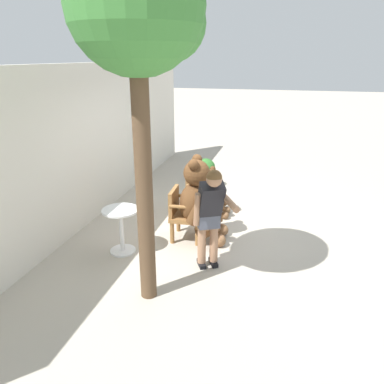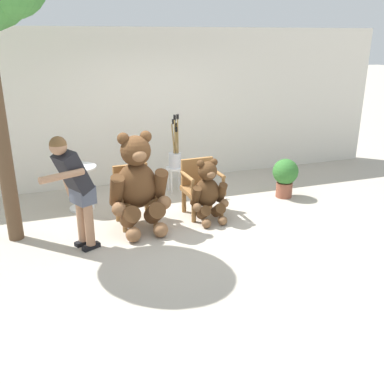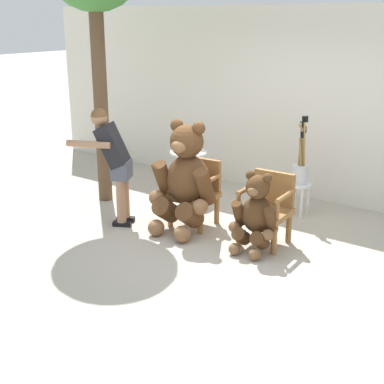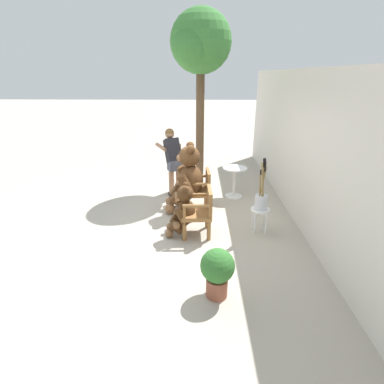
# 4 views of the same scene
# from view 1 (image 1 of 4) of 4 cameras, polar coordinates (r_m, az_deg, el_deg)

# --- Properties ---
(ground_plane) EXTENTS (60.00, 60.00, 0.00)m
(ground_plane) POSITION_cam_1_polar(r_m,az_deg,el_deg) (6.79, 3.76, -5.38)
(ground_plane) COLOR #B2A899
(back_wall) EXTENTS (10.00, 0.16, 2.80)m
(back_wall) POSITION_cam_1_polar(r_m,az_deg,el_deg) (7.14, -15.39, 7.12)
(back_wall) COLOR silver
(back_wall) RESTS_ON ground
(wooden_chair_left) EXTENTS (0.59, 0.55, 0.86)m
(wooden_chair_left) POSITION_cam_1_polar(r_m,az_deg,el_deg) (6.22, -1.26, -3.12)
(wooden_chair_left) COLOR olive
(wooden_chair_left) RESTS_ON ground
(wooden_chair_right) EXTENTS (0.58, 0.54, 0.86)m
(wooden_chair_right) POSITION_cam_1_polar(r_m,az_deg,el_deg) (7.17, 1.02, 0.08)
(wooden_chair_right) COLOR olive
(wooden_chair_right) RESTS_ON ground
(teddy_bear_large) EXTENTS (0.85, 0.83, 1.43)m
(teddy_bear_large) POSITION_cam_1_polar(r_m,az_deg,el_deg) (6.08, 1.09, -1.28)
(teddy_bear_large) COLOR brown
(teddy_bear_large) RESTS_ON ground
(teddy_bear_small) EXTENTS (0.57, 0.55, 0.95)m
(teddy_bear_small) POSITION_cam_1_polar(r_m,az_deg,el_deg) (7.11, 3.32, -0.07)
(teddy_bear_small) COLOR #4C3019
(teddy_bear_small) RESTS_ON ground
(person_visitor) EXTENTS (0.67, 0.70, 1.54)m
(person_visitor) POSITION_cam_1_polar(r_m,az_deg,el_deg) (5.13, 2.80, -2.82)
(person_visitor) COLOR black
(person_visitor) RESTS_ON ground
(white_stool) EXTENTS (0.34, 0.34, 0.46)m
(white_stool) POSITION_cam_1_polar(r_m,az_deg,el_deg) (7.44, -7.28, -0.22)
(white_stool) COLOR white
(white_stool) RESTS_ON ground
(brush_bucket) EXTENTS (0.22, 0.22, 0.94)m
(brush_bucket) POSITION_cam_1_polar(r_m,az_deg,el_deg) (7.33, -7.36, 2.13)
(brush_bucket) COLOR silver
(brush_bucket) RESTS_ON white_stool
(round_side_table) EXTENTS (0.56, 0.56, 0.72)m
(round_side_table) POSITION_cam_1_polar(r_m,az_deg,el_deg) (5.88, -10.73, -5.06)
(round_side_table) COLOR white
(round_side_table) RESTS_ON ground
(patio_tree) EXTENTS (1.47, 1.40, 4.08)m
(patio_tree) POSITION_cam_1_polar(r_m,az_deg,el_deg) (4.19, -7.67, 25.14)
(patio_tree) COLOR brown
(patio_tree) RESTS_ON ground
(potted_plant) EXTENTS (0.44, 0.44, 0.68)m
(potted_plant) POSITION_cam_1_polar(r_m,az_deg,el_deg) (8.74, 2.12, 3.32)
(potted_plant) COLOR brown
(potted_plant) RESTS_ON ground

